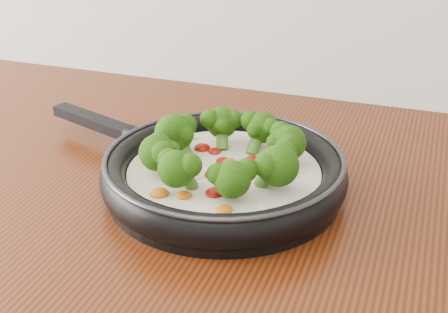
% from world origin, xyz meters
% --- Properties ---
extents(skillet, '(0.51, 0.39, 0.09)m').
position_xyz_m(skillet, '(-0.08, 1.12, 0.93)').
color(skillet, black).
rests_on(skillet, counter).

